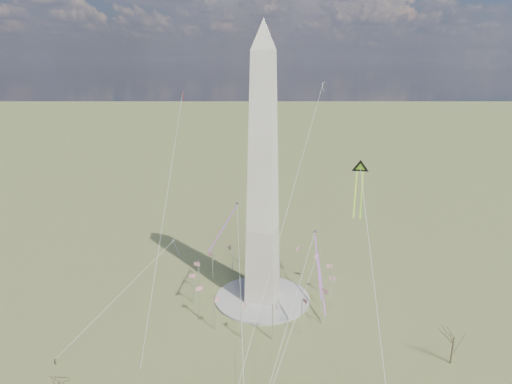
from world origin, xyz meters
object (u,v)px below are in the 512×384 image
(washington_monument, at_px, (263,177))
(tree_near, at_px, (454,335))
(person_west, at_px, (55,362))
(kite_delta_black, at_px, (360,171))

(washington_monument, distance_m, tree_near, 77.87)
(washington_monument, height_order, person_west, washington_monument)
(person_west, bearing_deg, kite_delta_black, -143.84)
(washington_monument, height_order, tree_near, washington_monument)
(tree_near, bearing_deg, washington_monument, 161.96)
(tree_near, height_order, kite_delta_black, kite_delta_black)
(washington_monument, relative_size, tree_near, 7.41)
(person_west, bearing_deg, washington_monument, -135.79)
(washington_monument, distance_m, kite_delta_black, 35.27)
(person_west, height_order, kite_delta_black, kite_delta_black)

